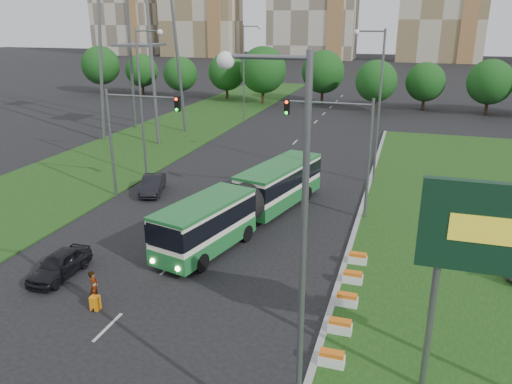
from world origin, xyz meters
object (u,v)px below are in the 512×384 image
(traffic_mast_median, at_px, (345,139))
(traffic_mast_left, at_px, (129,127))
(car_left_near, at_px, (60,264))
(articulated_bus, at_px, (247,201))
(car_left_far, at_px, (153,184))
(shopping_trolley, at_px, (95,303))
(pedestrian, at_px, (94,287))

(traffic_mast_median, height_order, traffic_mast_left, same)
(traffic_mast_median, xyz_separation_m, traffic_mast_left, (-15.16, -1.00, 0.00))
(traffic_mast_median, bearing_deg, car_left_near, -134.84)
(traffic_mast_left, distance_m, car_left_near, 12.89)
(traffic_mast_left, height_order, articulated_bus, traffic_mast_left)
(traffic_mast_median, distance_m, traffic_mast_left, 15.19)
(articulated_bus, distance_m, car_left_far, 9.66)
(traffic_mast_left, xyz_separation_m, car_left_far, (0.72, 1.44, -4.67))
(traffic_mast_median, xyz_separation_m, car_left_near, (-12.68, -12.75, -4.68))
(traffic_mast_median, xyz_separation_m, car_left_far, (-14.44, 0.44, -4.67))
(traffic_mast_left, bearing_deg, car_left_far, 63.46)
(car_left_near, xyz_separation_m, shopping_trolley, (3.59, -2.21, -0.33))
(traffic_mast_median, xyz_separation_m, articulated_bus, (-5.59, -3.31, -3.70))
(car_left_near, bearing_deg, pedestrian, -27.32)
(traffic_mast_left, xyz_separation_m, car_left_near, (2.48, -11.75, -4.68))
(shopping_trolley, bearing_deg, car_left_near, 143.20)
(articulated_bus, bearing_deg, car_left_far, 170.92)
(traffic_mast_left, xyz_separation_m, pedestrian, (5.66, -13.35, -4.55))
(articulated_bus, height_order, pedestrian, articulated_bus)
(traffic_mast_left, bearing_deg, pedestrian, -67.04)
(car_left_near, bearing_deg, shopping_trolley, -32.07)
(traffic_mast_left, distance_m, pedestrian, 15.20)
(articulated_bus, xyz_separation_m, car_left_near, (-7.09, -9.44, -0.98))
(traffic_mast_left, height_order, car_left_near, traffic_mast_left)
(car_left_far, height_order, pedestrian, pedestrian)
(traffic_mast_median, relative_size, traffic_mast_left, 1.00)
(car_left_far, bearing_deg, pedestrian, -90.01)
(car_left_near, height_order, shopping_trolley, car_left_near)
(traffic_mast_median, bearing_deg, shopping_trolley, -121.28)
(traffic_mast_left, distance_m, car_left_far, 4.94)
(pedestrian, bearing_deg, shopping_trolley, -161.24)
(traffic_mast_left, relative_size, pedestrian, 5.02)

